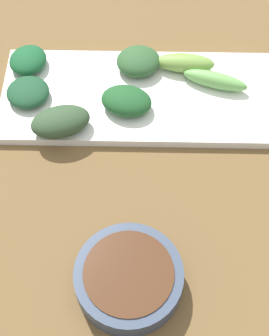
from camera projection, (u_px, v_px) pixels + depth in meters
name	position (u px, v px, depth m)	size (l,w,h in m)	color
tabletop	(132.00, 157.00, 0.63)	(2.10, 2.10, 0.02)	brown
sauce_bowl	(128.00, 278.00, 0.52)	(0.11, 0.11, 0.03)	#36445A
serving_plate	(140.00, 97.00, 0.66)	(0.15, 0.36, 0.01)	white
broccoli_stalk_0	(185.00, 63.00, 0.67)	(0.03, 0.08, 0.02)	#739E45
broccoli_stalk_1	(215.00, 80.00, 0.65)	(0.02, 0.08, 0.02)	#69AB56
broccoli_leafy_2	(28.00, 60.00, 0.67)	(0.05, 0.05, 0.02)	#17512B
broccoli_leafy_3	(126.00, 101.00, 0.63)	(0.05, 0.06, 0.02)	#1D4F25
broccoli_leafy_4	(28.00, 92.00, 0.64)	(0.05, 0.05, 0.02)	#1B462A
broccoli_leafy_5	(138.00, 61.00, 0.67)	(0.05, 0.06, 0.02)	#2C532D
broccoli_leafy_6	(60.00, 122.00, 0.61)	(0.04, 0.07, 0.03)	#2F482D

